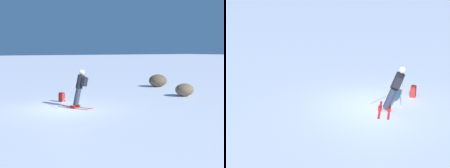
# 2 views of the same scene
# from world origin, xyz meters

# --- Properties ---
(ground_plane) EXTENTS (300.00, 300.00, 0.00)m
(ground_plane) POSITION_xyz_m (0.00, 0.00, 0.00)
(ground_plane) COLOR white
(skier) EXTENTS (1.58, 1.78, 1.87)m
(skier) POSITION_xyz_m (-0.82, -0.17, 1.03)
(skier) COLOR red
(skier) RESTS_ON ground
(spare_backpack) EXTENTS (0.31, 0.36, 0.50)m
(spare_backpack) POSITION_xyz_m (-0.57, -2.04, 0.24)
(spare_backpack) COLOR #AD231E
(spare_backpack) RESTS_ON ground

